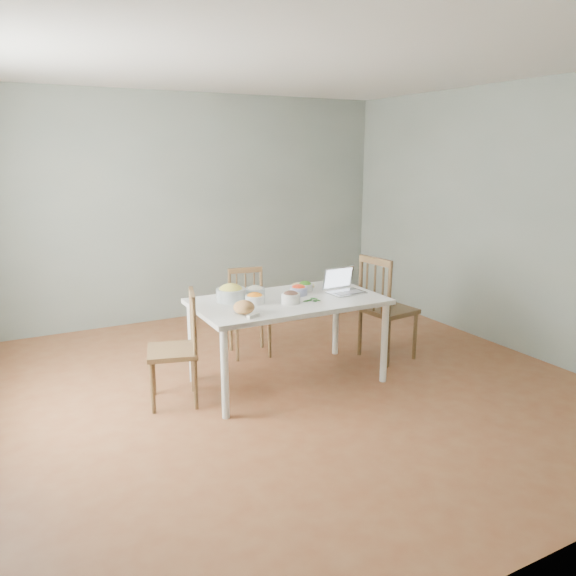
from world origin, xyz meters
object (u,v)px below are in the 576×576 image
dining_table (288,341)px  bowl_squash (231,293)px  chair_left (172,349)px  laptop (347,281)px  bread_boule (244,307)px  chair_right (388,307)px  chair_far (250,313)px

dining_table → bowl_squash: size_ratio=6.48×
chair_left → bowl_squash: size_ratio=3.68×
bowl_squash → laptop: (1.03, -0.24, 0.04)m
dining_table → bread_boule: (-0.52, -0.24, 0.44)m
chair_right → bowl_squash: bearing=79.3°
dining_table → chair_right: size_ratio=1.57×
chair_far → chair_right: (1.18, -0.72, 0.08)m
chair_far → chair_right: chair_right is taller
dining_table → bowl_squash: (-0.46, 0.18, 0.46)m
chair_far → bread_boule: bearing=-105.3°
dining_table → chair_left: 1.03m
chair_left → bread_boule: (0.51, -0.30, 0.36)m
chair_far → bread_boule: 1.21m
chair_right → laptop: (-0.60, -0.14, 0.36)m
bowl_squash → laptop: bearing=-13.1°
bread_boule → dining_table: bearing=24.6°
dining_table → chair_far: 0.80m
chair_right → bowl_squash: size_ratio=4.12×
chair_left → chair_far: bearing=141.0°
chair_left → chair_right: 2.19m
bowl_squash → laptop: 1.06m
chair_right → bread_boule: chair_right is taller
chair_far → laptop: (0.58, -0.86, 0.44)m
chair_left → chair_right: bearing=105.4°
bowl_squash → laptop: laptop is taller
chair_far → chair_right: bearing=-20.8°
dining_table → chair_left: chair_left is taller
laptop → chair_far: bearing=121.5°
chair_left → bowl_squash: bearing=116.1°
chair_left → chair_right: size_ratio=0.89×
dining_table → chair_right: chair_right is taller
chair_left → bread_boule: size_ratio=5.49×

